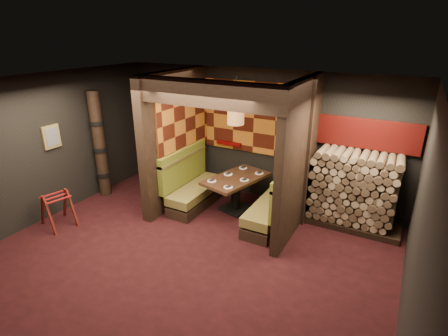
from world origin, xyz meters
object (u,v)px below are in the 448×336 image
dining_table (236,188)px  totem_column (100,145)px  booth_bench_left (193,187)px  booth_bench_right (275,207)px  luggage_rack (57,208)px  firewood_stack (357,191)px  pendant_lamp (236,113)px

dining_table → totem_column: size_ratio=0.65×
booth_bench_left → booth_bench_right: same height
booth_bench_right → luggage_rack: size_ratio=2.06×
luggage_rack → firewood_stack: 5.75m
pendant_lamp → totem_column: size_ratio=0.40×
booth_bench_right → dining_table: 0.98m
pendant_lamp → firewood_stack: pendant_lamp is taller
pendant_lamp → totem_column: 3.25m
luggage_rack → totem_column: 1.69m
booth_bench_left → pendant_lamp: 1.96m
booth_bench_left → luggage_rack: 2.70m
totem_column → firewood_stack: size_ratio=1.39×
booth_bench_left → totem_column: 2.30m
booth_bench_left → luggage_rack: booth_bench_left is taller
totem_column → firewood_stack: 5.50m
firewood_stack → booth_bench_right: bearing=-152.7°
luggage_rack → booth_bench_right: bearing=28.4°
booth_bench_right → luggage_rack: (-3.71, -2.01, -0.03)m
booth_bench_right → pendant_lamp: (-0.95, 0.16, 1.71)m
booth_bench_right → booth_bench_left: bearing=180.0°
totem_column → dining_table: bearing=14.0°
booth_bench_left → pendant_lamp: (0.94, 0.16, 1.71)m
dining_table → pendant_lamp: bearing=-90.0°
booth_bench_left → firewood_stack: 3.34m
booth_bench_right → totem_column: totem_column is taller
pendant_lamp → firewood_stack: 2.73m
luggage_rack → firewood_stack: firewood_stack is taller
booth_bench_right → luggage_rack: booth_bench_right is taller
booth_bench_right → firewood_stack: (1.35, 0.70, 0.35)m
booth_bench_right → pendant_lamp: bearing=170.7°
booth_bench_left → luggage_rack: (-1.81, -2.01, -0.03)m
booth_bench_right → dining_table: bearing=167.8°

